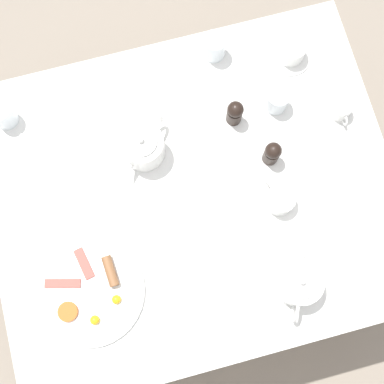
% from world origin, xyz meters
% --- Properties ---
extents(ground_plane, '(8.00, 8.00, 0.00)m').
position_xyz_m(ground_plane, '(0.00, 0.00, 0.00)').
color(ground_plane, gray).
extents(table, '(0.99, 1.20, 0.70)m').
position_xyz_m(table, '(0.00, 0.00, 0.64)').
color(table, white).
rests_on(table, ground_plane).
extents(breakfast_plate, '(0.31, 0.31, 0.04)m').
position_xyz_m(breakfast_plate, '(0.20, -0.35, 0.71)').
color(breakfast_plate, white).
rests_on(breakfast_plate, table).
extents(teapot_near, '(0.20, 0.13, 0.12)m').
position_xyz_m(teapot_near, '(0.33, 0.21, 0.75)').
color(teapot_near, white).
rests_on(teapot_near, table).
extents(teapot_far, '(0.16, 0.17, 0.12)m').
position_xyz_m(teapot_far, '(-0.16, -0.10, 0.75)').
color(teapot_far, white).
rests_on(teapot_far, table).
extents(teacup_with_saucer_left, '(0.14, 0.14, 0.07)m').
position_xyz_m(teacup_with_saucer_left, '(-0.35, 0.41, 0.73)').
color(teacup_with_saucer_left, white).
rests_on(teacup_with_saucer_left, table).
extents(teacup_with_saucer_right, '(0.14, 0.14, 0.07)m').
position_xyz_m(teacup_with_saucer_right, '(0.09, 0.24, 0.73)').
color(teacup_with_saucer_right, white).
rests_on(teacup_with_saucer_right, table).
extents(water_glass_tall, '(0.07, 0.07, 0.08)m').
position_xyz_m(water_glass_tall, '(-0.20, 0.32, 0.74)').
color(water_glass_tall, white).
rests_on(water_glass_tall, table).
extents(water_glass_short, '(0.07, 0.07, 0.08)m').
position_xyz_m(water_glass_short, '(-0.37, -0.48, 0.74)').
color(water_glass_short, white).
rests_on(water_glass_short, table).
extents(wine_glass_spare, '(0.07, 0.07, 0.09)m').
position_xyz_m(wine_glass_spare, '(-0.42, 0.18, 0.74)').
color(wine_glass_spare, white).
rests_on(wine_glass_spare, table).
extents(creamer_jug, '(0.09, 0.06, 0.06)m').
position_xyz_m(creamer_jug, '(-0.13, 0.50, 0.73)').
color(creamer_jug, white).
rests_on(creamer_jug, table).
extents(pepper_grinder, '(0.05, 0.05, 0.10)m').
position_xyz_m(pepper_grinder, '(-0.19, 0.18, 0.75)').
color(pepper_grinder, black).
rests_on(pepper_grinder, table).
extents(salt_grinder, '(0.05, 0.05, 0.10)m').
position_xyz_m(salt_grinder, '(-0.04, 0.25, 0.75)').
color(salt_grinder, black).
rests_on(salt_grinder, table).
extents(fork_by_plate, '(0.16, 0.06, 0.00)m').
position_xyz_m(fork_by_plate, '(0.06, 0.02, 0.70)').
color(fork_by_plate, silver).
rests_on(fork_by_plate, table).
extents(knife_by_plate, '(0.22, 0.02, 0.00)m').
position_xyz_m(knife_by_plate, '(0.30, -0.04, 0.70)').
color(knife_by_plate, silver).
rests_on(knife_by_plate, table).
extents(spoon_for_tea, '(0.16, 0.03, 0.00)m').
position_xyz_m(spoon_for_tea, '(-0.23, -0.46, 0.70)').
color(spoon_for_tea, silver).
rests_on(spoon_for_tea, table).
extents(fork_spare, '(0.04, 0.17, 0.00)m').
position_xyz_m(fork_spare, '(0.14, 0.48, 0.70)').
color(fork_spare, silver).
rests_on(fork_spare, table).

